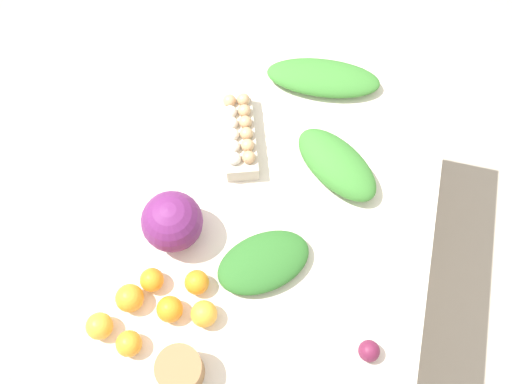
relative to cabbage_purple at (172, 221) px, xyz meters
The scene contains 16 objects.
ground_plane 0.85m from the cabbage_purple, 49.20° to the right, with size 8.00×8.00×0.00m, color #B2A899.
dining_table 0.31m from the cabbage_purple, 49.20° to the right, with size 1.32×1.07×0.72m.
cabbage_purple is the anchor object (origin of this frame).
egg_carton 0.36m from the cabbage_purple, 16.94° to the right, with size 0.30×0.18×0.09m.
paper_bag 0.40m from the cabbage_purple, 160.84° to the right, with size 0.12×0.12×0.10m, color #997047.
greens_bunch_dandelion 0.28m from the cabbage_purple, 98.14° to the right, with size 0.27×0.17×0.06m, color #2D6B28.
greens_bunch_kale 0.69m from the cabbage_purple, 27.34° to the right, with size 0.37×0.15×0.06m, color #3D8433.
greens_bunch_beet_tops 0.52m from the cabbage_purple, 53.69° to the right, with size 0.30×0.15×0.09m, color #3D8433.
beet_root 0.63m from the cabbage_purple, 109.45° to the right, with size 0.06×0.06×0.06m, color maroon.
orange_0 0.24m from the cabbage_purple, 165.25° to the left, with size 0.08×0.08×0.08m, color orange.
orange_1 0.24m from the cabbage_purple, 166.33° to the right, with size 0.07×0.07×0.07m, color orange.
orange_2 0.34m from the cabbage_purple, behind, with size 0.07×0.07×0.07m, color orange.
orange_3 0.18m from the cabbage_purple, 142.68° to the right, with size 0.07×0.07×0.07m, color orange.
orange_4 0.34m from the cabbage_purple, 160.14° to the left, with size 0.07×0.07×0.07m, color #F9A833.
orange_5 0.27m from the cabbage_purple, 145.74° to the right, with size 0.07×0.07×0.07m, color #F9A833.
orange_6 0.17m from the cabbage_purple, behind, with size 0.07×0.07×0.07m, color orange.
Camera 1 is at (-0.69, -0.16, 2.28)m, focal length 40.00 mm.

